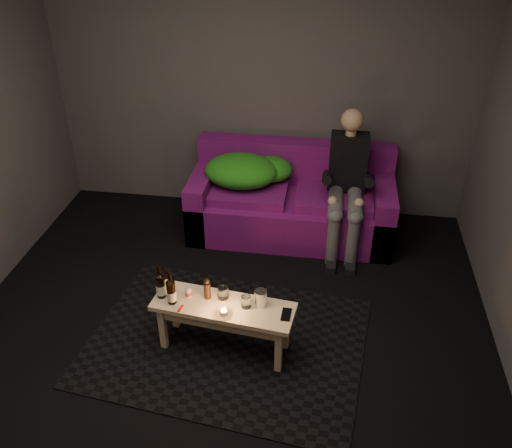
{
  "coord_description": "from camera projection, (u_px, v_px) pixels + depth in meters",
  "views": [
    {
      "loc": [
        0.67,
        -2.63,
        2.9
      ],
      "look_at": [
        0.12,
        1.11,
        0.47
      ],
      "focal_mm": 38.0,
      "sensor_mm": 36.0,
      "label": 1
    }
  ],
  "objects": [
    {
      "name": "floor",
      "position": [
        217.0,
        362.0,
        3.84
      ],
      "size": [
        4.5,
        4.5,
        0.0
      ],
      "primitive_type": "plane",
      "color": "black",
      "rests_on": "ground"
    },
    {
      "name": "person",
      "position": [
        347.0,
        181.0,
        4.77
      ],
      "size": [
        0.34,
        0.78,
        1.25
      ],
      "color": "black",
      "rests_on": "sofa"
    },
    {
      "name": "red_lighter",
      "position": [
        181.0,
        308.0,
        3.71
      ],
      "size": [
        0.03,
        0.07,
        0.01
      ],
      "primitive_type": "cube",
      "rotation": [
        0.0,
        0.0,
        -0.21
      ],
      "color": "red",
      "rests_on": "coffee_table"
    },
    {
      "name": "beer_bottle_b",
      "position": [
        171.0,
        292.0,
        3.72
      ],
      "size": [
        0.07,
        0.07,
        0.26
      ],
      "color": "black",
      "rests_on": "coffee_table"
    },
    {
      "name": "beer_bottle_a",
      "position": [
        161.0,
        285.0,
        3.77
      ],
      "size": [
        0.07,
        0.07,
        0.27
      ],
      "color": "black",
      "rests_on": "coffee_table"
    },
    {
      "name": "tealight",
      "position": [
        224.0,
        312.0,
        3.65
      ],
      "size": [
        0.06,
        0.06,
        0.05
      ],
      "color": "white",
      "rests_on": "coffee_table"
    },
    {
      "name": "coffee_table",
      "position": [
        224.0,
        313.0,
        3.79
      ],
      "size": [
        1.03,
        0.43,
        0.41
      ],
      "rotation": [
        0.0,
        0.0,
        -0.12
      ],
      "color": "#EAB989",
      "rests_on": "rug"
    },
    {
      "name": "steel_cup",
      "position": [
        261.0,
        298.0,
        3.72
      ],
      "size": [
        0.11,
        0.11,
        0.12
      ],
      "primitive_type": "cylinder",
      "rotation": [
        0.0,
        0.0,
        0.37
      ],
      "color": "silver",
      "rests_on": "coffee_table"
    },
    {
      "name": "sofa",
      "position": [
        292.0,
        203.0,
        5.15
      ],
      "size": [
        1.87,
        0.84,
        0.8
      ],
      "color": "#6C0E5C",
      "rests_on": "floor"
    },
    {
      "name": "rug",
      "position": [
        226.0,
        342.0,
        4.01
      ],
      "size": [
        2.15,
        1.67,
        0.01
      ],
      "primitive_type": "cube",
      "rotation": [
        0.0,
        0.0,
        -0.12
      ],
      "color": "black",
      "rests_on": "floor"
    },
    {
      "name": "room",
      "position": [
        222.0,
        119.0,
        3.35
      ],
      "size": [
        4.5,
        4.5,
        4.5
      ],
      "color": "silver",
      "rests_on": "ground"
    },
    {
      "name": "pepper_mill",
      "position": [
        207.0,
        291.0,
        3.78
      ],
      "size": [
        0.05,
        0.05,
        0.13
      ],
      "primitive_type": "cylinder",
      "rotation": [
        0.0,
        0.0,
        -0.12
      ],
      "color": "black",
      "rests_on": "coffee_table"
    },
    {
      "name": "tumbler_front",
      "position": [
        246.0,
        302.0,
        3.71
      ],
      "size": [
        0.08,
        0.08,
        0.09
      ],
      "primitive_type": "cylinder",
      "rotation": [
        0.0,
        0.0,
        -0.2
      ],
      "color": "white",
      "rests_on": "coffee_table"
    },
    {
      "name": "salt_shaker",
      "position": [
        188.0,
        292.0,
        3.8
      ],
      "size": [
        0.04,
        0.04,
        0.08
      ],
      "primitive_type": "cylinder",
      "rotation": [
        0.0,
        0.0,
        0.09
      ],
      "color": "silver",
      "rests_on": "coffee_table"
    },
    {
      "name": "tumbler_back",
      "position": [
        223.0,
        292.0,
        3.79
      ],
      "size": [
        0.1,
        0.1,
        0.09
      ],
      "primitive_type": "cylinder",
      "rotation": [
        0.0,
        0.0,
        -0.42
      ],
      "color": "white",
      "rests_on": "coffee_table"
    },
    {
      "name": "green_blanket",
      "position": [
        246.0,
        170.0,
        5.03
      ],
      "size": [
        0.82,
        0.56,
        0.28
      ],
      "color": "#2F8618",
      "rests_on": "sofa"
    },
    {
      "name": "smartphone",
      "position": [
        286.0,
        314.0,
        3.66
      ],
      "size": [
        0.07,
        0.13,
        0.01
      ],
      "primitive_type": "cube",
      "rotation": [
        0.0,
        0.0,
        -0.04
      ],
      "color": "black",
      "rests_on": "coffee_table"
    }
  ]
}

